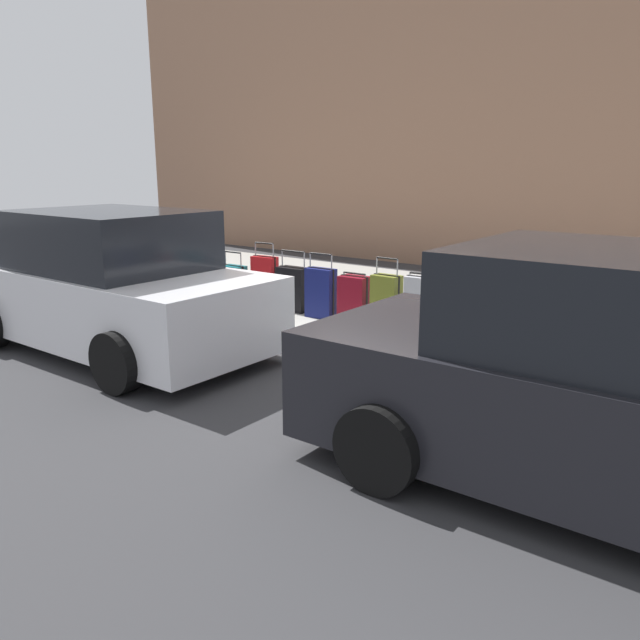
{
  "coord_description": "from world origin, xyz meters",
  "views": [
    {
      "loc": [
        -4.24,
        6.03,
        2.24
      ],
      "look_at": [
        0.08,
        0.44,
        0.48
      ],
      "focal_mm": 35.14,
      "sensor_mm": 36.0,
      "label": 1
    }
  ],
  "objects": [
    {
      "name": "suitcase_black_8",
      "position": [
        1.59,
        -0.87,
        0.46
      ],
      "size": [
        0.48,
        0.26,
        0.9
      ],
      "color": "black",
      "rests_on": "sidewalk_curb"
    },
    {
      "name": "suitcase_red_9",
      "position": [
        2.15,
        -0.87,
        0.52
      ],
      "size": [
        0.41,
        0.22,
        0.98
      ],
      "color": "red",
      "rests_on": "sidewalk_curb"
    },
    {
      "name": "bollard_post",
      "position": [
        4.1,
        -0.65,
        0.52
      ],
      "size": [
        0.12,
        0.12,
        0.76
      ],
      "primitive_type": "cylinder",
      "color": "brown",
      "rests_on": "sidewalk_curb"
    },
    {
      "name": "sidewalk_curb",
      "position": [
        0.0,
        -2.5,
        0.07
      ],
      "size": [
        18.0,
        5.0,
        0.14
      ],
      "primitive_type": "cube",
      "color": "#9E9B93",
      "rests_on": "ground_plane"
    },
    {
      "name": "suitcase_black_1",
      "position": [
        -2.25,
        -0.81,
        0.5
      ],
      "size": [
        0.46,
        0.22,
        0.78
      ],
      "color": "black",
      "rests_on": "sidewalk_curb"
    },
    {
      "name": "suitcase_red_2",
      "position": [
        -1.72,
        -0.8,
        0.45
      ],
      "size": [
        0.38,
        0.24,
        0.88
      ],
      "color": "red",
      "rests_on": "sidewalk_curb"
    },
    {
      "name": "suitcase_maroon_6",
      "position": [
        0.47,
        -0.81,
        0.46
      ],
      "size": [
        0.41,
        0.27,
        0.7
      ],
      "color": "maroon",
      "rests_on": "sidewalk_curb"
    },
    {
      "name": "fire_hydrant",
      "position": [
        3.53,
        -0.8,
        0.57
      ],
      "size": [
        0.39,
        0.21,
        0.81
      ],
      "color": "#99999E",
      "rests_on": "sidewalk_curb"
    },
    {
      "name": "suitcase_olive_5",
      "position": [
        -0.05,
        -0.8,
        0.5
      ],
      "size": [
        0.38,
        0.23,
        0.95
      ],
      "color": "#59601E",
      "rests_on": "sidewalk_curb"
    },
    {
      "name": "ground_plane",
      "position": [
        0.0,
        0.0,
        0.0
      ],
      "size": [
        40.0,
        40.0,
        0.0
      ],
      "primitive_type": "plane",
      "color": "#333335"
    },
    {
      "name": "building_facade_sidewalk_side",
      "position": [
        0.0,
        -8.16,
        4.51
      ],
      "size": [
        24.0,
        3.0,
        9.03
      ],
      "primitive_type": "cube",
      "color": "#936B51",
      "rests_on": "ground_plane"
    },
    {
      "name": "parked_car_white_1",
      "position": [
        2.33,
        1.65,
        0.8
      ],
      "size": [
        4.25,
        2.08,
        1.71
      ],
      "color": "silver",
      "rests_on": "ground_plane"
    },
    {
      "name": "suitcase_navy_0",
      "position": [
        -2.83,
        -0.73,
        0.46
      ],
      "size": [
        0.47,
        0.27,
        0.92
      ],
      "color": "navy",
      "rests_on": "sidewalk_curb"
    },
    {
      "name": "suitcase_teal_3",
      "position": [
        -1.16,
        -0.72,
        0.51
      ],
      "size": [
        0.5,
        0.23,
        0.94
      ],
      "color": "#0F606B",
      "rests_on": "sidewalk_curb"
    },
    {
      "name": "suitcase_navy_7",
      "position": [
        1.01,
        -0.78,
        0.49
      ],
      "size": [
        0.43,
        0.21,
        0.92
      ],
      "color": "navy",
      "rests_on": "sidewalk_curb"
    },
    {
      "name": "suitcase_teal_10",
      "position": [
        2.68,
        -0.72,
        0.43
      ],
      "size": [
        0.4,
        0.23,
        0.81
      ],
      "color": "#0F606B",
      "rests_on": "sidewalk_curb"
    },
    {
      "name": "suitcase_silver_4",
      "position": [
        -0.58,
        -0.8,
        0.51
      ],
      "size": [
        0.44,
        0.25,
        0.81
      ],
      "color": "#9EA0A8",
      "rests_on": "sidewalk_curb"
    }
  ]
}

